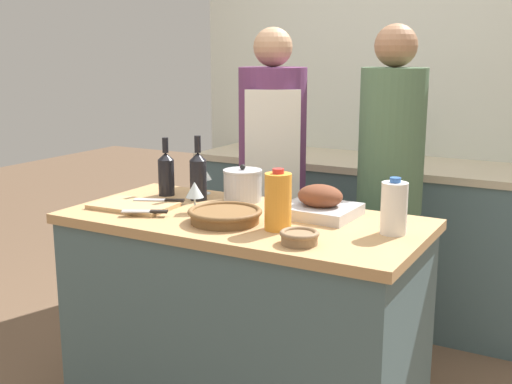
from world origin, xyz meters
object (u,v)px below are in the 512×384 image
(roasting_pan, at_px, (320,204))
(stock_pot, at_px, (243,185))
(wine_glass_left, at_px, (195,191))
(condiment_bottle_short, at_px, (383,143))
(knife_chef, at_px, (161,200))
(knife_paring, at_px, (146,211))
(condiment_bottle_tall, at_px, (381,141))
(cutting_board, at_px, (134,206))
(wicker_basket, at_px, (225,215))
(wine_bottle_green, at_px, (166,173))
(juice_jug, at_px, (278,201))
(wine_glass_right, at_px, (204,174))
(wine_bottle_dark, at_px, (198,175))
(person_cook_guest, at_px, (390,184))
(person_cook_aproned, at_px, (272,176))
(milk_jug, at_px, (394,208))
(mixing_bowl, at_px, (299,237))

(roasting_pan, height_order, stock_pot, stock_pot)
(wine_glass_left, xyz_separation_m, condiment_bottle_short, (0.28, 1.54, 0.02))
(knife_chef, bearing_deg, knife_paring, -69.25)
(condiment_bottle_tall, bearing_deg, knife_paring, -102.13)
(cutting_board, xyz_separation_m, condiment_bottle_short, (0.55, 1.60, 0.10))
(wicker_basket, distance_m, knife_chef, 0.41)
(wine_bottle_green, relative_size, condiment_bottle_tall, 1.28)
(juice_jug, bearing_deg, stock_pot, 135.73)
(wicker_basket, bearing_deg, knife_chef, 164.36)
(wine_glass_left, bearing_deg, wine_glass_right, 117.72)
(wicker_basket, relative_size, wine_bottle_dark, 1.00)
(wine_glass_right, distance_m, condiment_bottle_short, 1.31)
(wine_bottle_green, relative_size, person_cook_guest, 0.16)
(knife_paring, height_order, condiment_bottle_short, condiment_bottle_short)
(stock_pot, relative_size, knife_chef, 0.82)
(juice_jug, bearing_deg, condiment_bottle_tall, 95.64)
(roasting_pan, relative_size, knife_chef, 1.38)
(wine_glass_right, relative_size, person_cook_guest, 0.08)
(roasting_pan, xyz_separation_m, wine_bottle_dark, (-0.58, 0.00, 0.06))
(cutting_board, bearing_deg, wine_bottle_dark, 58.50)
(wine_glass_left, bearing_deg, person_cook_aproned, 93.91)
(milk_jug, bearing_deg, condiment_bottle_tall, 110.03)
(milk_jug, xyz_separation_m, condiment_bottle_short, (-0.52, 1.45, 0.02))
(wine_bottle_green, bearing_deg, cutting_board, -84.88)
(knife_chef, height_order, condiment_bottle_short, condiment_bottle_short)
(wine_glass_left, xyz_separation_m, person_cook_guest, (0.56, 0.81, -0.07))
(wine_glass_left, bearing_deg, condiment_bottle_tall, 81.31)
(roasting_pan, bearing_deg, condiment_bottle_tall, 98.94)
(mixing_bowl, height_order, person_cook_guest, person_cook_guest)
(knife_chef, xyz_separation_m, person_cook_aproned, (0.15, 0.74, -0.01))
(person_cook_guest, bearing_deg, condiment_bottle_short, 104.92)
(wine_bottle_green, xyz_separation_m, condiment_bottle_tall, (0.54, 1.41, 0.01))
(mixing_bowl, bearing_deg, condiment_bottle_short, 99.10)
(wicker_basket, height_order, condiment_bottle_tall, condiment_bottle_tall)
(wicker_basket, relative_size, wine_glass_right, 2.20)
(cutting_board, bearing_deg, wine_bottle_green, 95.12)
(milk_jug, height_order, knife_paring, milk_jug)
(mixing_bowl, distance_m, wine_glass_left, 0.59)
(stock_pot, distance_m, wine_glass_right, 0.23)
(person_cook_guest, bearing_deg, wicker_basket, -118.43)
(cutting_board, height_order, person_cook_guest, person_cook_guest)
(juice_jug, height_order, wine_glass_left, juice_jug)
(knife_paring, bearing_deg, wine_glass_right, 93.94)
(mixing_bowl, xyz_separation_m, knife_paring, (-0.69, 0.04, -0.00))
(milk_jug, distance_m, condiment_bottle_short, 1.54)
(wine_glass_left, height_order, condiment_bottle_tall, condiment_bottle_tall)
(condiment_bottle_tall, bearing_deg, juice_jug, -84.36)
(wicker_basket, xyz_separation_m, wine_glass_left, (-0.19, 0.07, 0.06))
(wine_bottle_green, height_order, wine_glass_right, wine_bottle_green)
(roasting_pan, relative_size, person_cook_guest, 0.17)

